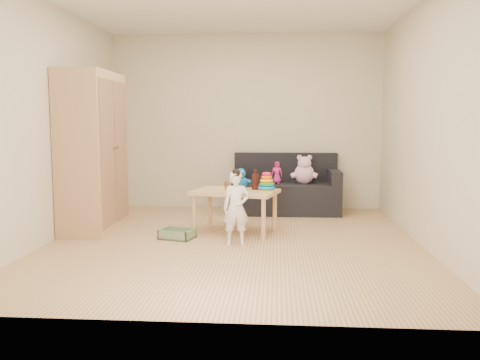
# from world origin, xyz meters

# --- Properties ---
(room) EXTENTS (4.50, 4.50, 4.50)m
(room) POSITION_xyz_m (0.00, 0.00, 1.30)
(room) COLOR tan
(room) RESTS_ON ground
(wardrobe) EXTENTS (0.52, 1.05, 1.88)m
(wardrobe) POSITION_xyz_m (-1.73, 0.48, 0.94)
(wardrobe) COLOR tan
(wardrobe) RESTS_ON ground
(sofa) EXTENTS (1.52, 0.77, 0.43)m
(sofa) POSITION_xyz_m (0.59, 1.85, 0.21)
(sofa) COLOR black
(sofa) RESTS_ON ground
(play_table) EXTENTS (1.08, 0.83, 0.50)m
(play_table) POSITION_xyz_m (-0.02, 0.46, 0.25)
(play_table) COLOR #EEBD83
(play_table) RESTS_ON ground
(storage_bin) EXTENTS (0.42, 0.36, 0.11)m
(storage_bin) POSITION_xyz_m (-0.65, 0.11, 0.05)
(storage_bin) COLOR #6A825E
(storage_bin) RESTS_ON ground
(toddler) EXTENTS (0.31, 0.23, 0.77)m
(toddler) POSITION_xyz_m (0.04, -0.11, 0.38)
(toddler) COLOR white
(toddler) RESTS_ON ground
(pink_bear) EXTENTS (0.37, 0.34, 0.34)m
(pink_bear) POSITION_xyz_m (0.85, 1.83, 0.60)
(pink_bear) COLOR #F6B5D8
(pink_bear) RESTS_ON sofa
(doll) EXTENTS (0.17, 0.14, 0.31)m
(doll) POSITION_xyz_m (0.46, 1.80, 0.58)
(doll) COLOR #D92886
(doll) RESTS_ON sofa
(ring_stacker) EXTENTS (0.19, 0.19, 0.22)m
(ring_stacker) POSITION_xyz_m (0.35, 0.39, 0.59)
(ring_stacker) COLOR yellow
(ring_stacker) RESTS_ON play_table
(brown_bottle) EXTENTS (0.08, 0.08, 0.24)m
(brown_bottle) POSITION_xyz_m (0.21, 0.55, 0.60)
(brown_bottle) COLOR black
(brown_bottle) RESTS_ON play_table
(blue_plush) EXTENTS (0.26, 0.23, 0.25)m
(blue_plush) POSITION_xyz_m (0.03, 0.58, 0.63)
(blue_plush) COLOR blue
(blue_plush) RESTS_ON play_table
(wooden_figure) EXTENTS (0.05, 0.04, 0.11)m
(wooden_figure) POSITION_xyz_m (-0.13, 0.48, 0.56)
(wooden_figure) COLOR brown
(wooden_figure) RESTS_ON play_table
(yellow_book) EXTENTS (0.24, 0.24, 0.01)m
(yellow_book) POSITION_xyz_m (-0.09, 0.64, 0.51)
(yellow_book) COLOR yellow
(yellow_book) RESTS_ON play_table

